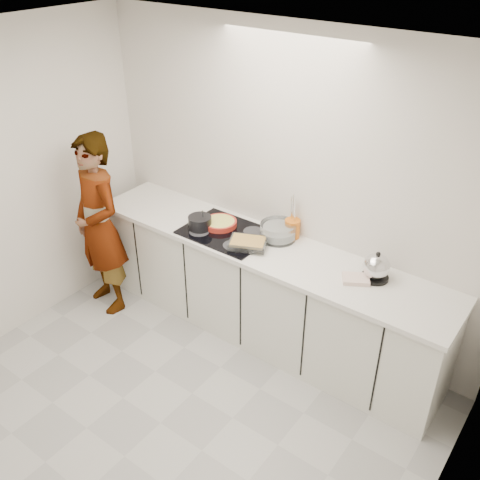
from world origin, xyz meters
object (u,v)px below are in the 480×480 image
Objects in this scene: utensil_crock at (292,229)px; hob at (226,232)px; mixing_bowl at (278,232)px; kettle at (376,268)px; tart_dish at (220,223)px; cook at (99,226)px; saucepan at (200,223)px; baking_dish at (248,243)px.

hob is at bearing -149.95° from utensil_crock.
kettle is at bearing -3.69° from mixing_bowl.
hob is at bearing -24.30° from tart_dish.
utensil_crock reaches higher than mixing_bowl.
cook is (-2.34, -0.62, -0.16)m from kettle.
hob is 0.24m from saucepan.
hob is 1.99× the size of baking_dish.
utensil_crock reaches higher than hob.
kettle is 2.42m from cook.
utensil_crock reaches higher than baking_dish.
saucepan is 1.62× the size of utensil_crock.
hob is 1.83× the size of mixing_bowl.
hob is 1.16m from cook.
hob is 0.42× the size of cook.
tart_dish is at bearing 51.81° from saucepan.
baking_dish is (0.29, -0.08, 0.04)m from hob.
cook reaches higher than tart_dish.
cook reaches higher than kettle.
saucepan reaches higher than utensil_crock.
kettle reaches higher than hob.
baking_dish is 2.27× the size of utensil_crock.
baking_dish is 1.02m from kettle.
cook reaches higher than mixing_bowl.
cook is at bearing -154.22° from saucepan.
kettle is 0.15× the size of cook.
utensil_crock is 0.09× the size of cook.
mixing_bowl is 0.12m from utensil_crock.
hob is 2.85× the size of kettle.
baking_dish is 0.41m from utensil_crock.
cook is (-1.34, -0.41, -0.11)m from baking_dish.
baking_dish reaches higher than tart_dish.
baking_dish is 1.40m from cook.
utensil_crock is (0.08, 0.09, 0.02)m from mixing_bowl.
mixing_bowl is at bearing 176.31° from kettle.
hob is 4.51× the size of utensil_crock.
hob is 2.79× the size of saucepan.
cook is at bearing -162.97° from baking_dish.
utensil_crock reaches higher than tart_dish.
tart_dish is (-0.11, 0.05, 0.03)m from hob.
utensil_crock is at bearing 21.30° from tart_dish.
mixing_bowl is 0.89m from kettle.
baking_dish is at bearing -18.51° from tart_dish.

